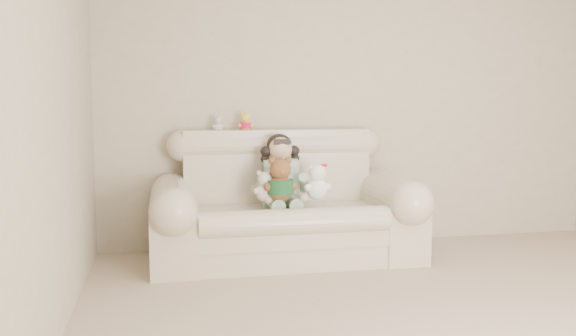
{
  "coord_description": "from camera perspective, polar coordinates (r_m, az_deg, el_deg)",
  "views": [
    {
      "loc": [
        -1.69,
        -2.63,
        1.25
      ],
      "look_at": [
        -0.75,
        1.9,
        0.75
      ],
      "focal_mm": 37.6,
      "sensor_mm": 36.0,
      "label": 1
    }
  ],
  "objects": [
    {
      "name": "seated_child",
      "position": [
        4.82,
        -0.73,
        -0.16
      ],
      "size": [
        0.38,
        0.46,
        0.6
      ],
      "primitive_type": null,
      "rotation": [
        0.0,
        0.0,
        -0.05
      ],
      "color": "#367944",
      "rests_on": "sofa"
    },
    {
      "name": "wall_back",
      "position": [
        5.4,
        6.59,
        6.68
      ],
      "size": [
        4.5,
        0.0,
        4.5
      ],
      "primitive_type": "plane",
      "rotation": [
        1.57,
        0.0,
        0.0
      ],
      "color": "#C0B699",
      "rests_on": "ground"
    },
    {
      "name": "cream_teddy",
      "position": [
        4.61,
        -2.24,
        -1.44
      ],
      "size": [
        0.19,
        0.15,
        0.28
      ],
      "primitive_type": null,
      "rotation": [
        0.0,
        0.0,
        -0.06
      ],
      "color": "beige",
      "rests_on": "sofa"
    },
    {
      "name": "grey_mini_plush",
      "position": [
        5.02,
        -6.62,
        4.3
      ],
      "size": [
        0.11,
        0.08,
        0.16
      ],
      "primitive_type": null,
      "rotation": [
        0.0,
        0.0,
        -0.05
      ],
      "color": "silver",
      "rests_on": "sofa"
    },
    {
      "name": "sofa",
      "position": [
        4.77,
        -0.24,
        -2.68
      ],
      "size": [
        2.1,
        0.95,
        1.03
      ],
      "primitive_type": null,
      "color": "#BEAC99",
      "rests_on": "floor"
    },
    {
      "name": "wall_left",
      "position": [
        2.68,
        -23.85,
        6.67
      ],
      "size": [
        0.0,
        5.0,
        5.0
      ],
      "primitive_type": "plane",
      "rotation": [
        1.57,
        0.0,
        1.57
      ],
      "color": "#C0B699",
      "rests_on": "ground"
    },
    {
      "name": "brown_teddy",
      "position": [
        4.57,
        -0.75,
        -0.7
      ],
      "size": [
        0.29,
        0.23,
        0.41
      ],
      "primitive_type": null,
      "rotation": [
        0.0,
        0.0,
        -0.14
      ],
      "color": "brown",
      "rests_on": "sofa"
    },
    {
      "name": "yellow_mini_bear",
      "position": [
        5.02,
        -4.04,
        4.51
      ],
      "size": [
        0.14,
        0.12,
        0.19
      ],
      "primitive_type": null,
      "rotation": [
        0.0,
        0.0,
        -0.23
      ],
      "color": "yellow",
      "rests_on": "sofa"
    },
    {
      "name": "white_cat",
      "position": [
        4.69,
        2.78,
        -0.95
      ],
      "size": [
        0.24,
        0.19,
        0.34
      ],
      "primitive_type": null,
      "rotation": [
        0.0,
        0.0,
        -0.13
      ],
      "color": "white",
      "rests_on": "sofa"
    }
  ]
}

